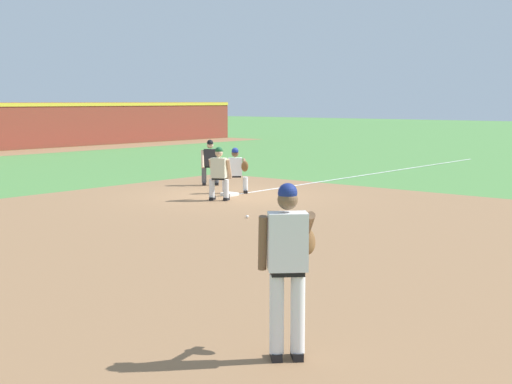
{
  "coord_description": "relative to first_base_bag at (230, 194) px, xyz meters",
  "views": [
    {
      "loc": [
        -14.97,
        -13.47,
        2.68
      ],
      "look_at": [
        -6.49,
        -6.4,
        1.27
      ],
      "focal_mm": 50.0,
      "sensor_mm": 36.0,
      "label": 1
    }
  ],
  "objects": [
    {
      "name": "umpire",
      "position": [
        1.51,
        2.18,
        0.75
      ],
      "size": [
        0.67,
        0.67,
        1.46
      ],
      "color": "black",
      "rests_on": "ground"
    },
    {
      "name": "first_baseman",
      "position": [
        0.48,
        0.18,
        0.69
      ],
      "size": [
        0.74,
        1.08,
        1.34
      ],
      "color": "black",
      "rests_on": "ground"
    },
    {
      "name": "baseball",
      "position": [
        -2.66,
        -2.93,
        -0.01
      ],
      "size": [
        0.07,
        0.07,
        0.07
      ],
      "primitive_type": "sphere",
      "color": "white",
      "rests_on": "ground"
    },
    {
      "name": "pitcher",
      "position": [
        -9.24,
        -9.13,
        1.01
      ],
      "size": [
        0.85,
        0.56,
        1.86
      ],
      "color": "black",
      "rests_on": "ground"
    },
    {
      "name": "foul_line_stripe",
      "position": [
        8.37,
        0.0,
        -0.04
      ],
      "size": [
        16.74,
        0.1,
        0.0
      ],
      "primitive_type": "cube",
      "color": "white",
      "rests_on": "ground"
    },
    {
      "name": "first_base_bag",
      "position": [
        0.0,
        0.0,
        0.0
      ],
      "size": [
        0.38,
        0.38,
        0.09
      ],
      "primitive_type": "cube",
      "color": "white",
      "rests_on": "ground"
    },
    {
      "name": "infield_dirt_patch",
      "position": [
        -4.64,
        -4.57,
        -0.04
      ],
      "size": [
        18.0,
        18.0,
        0.01
      ],
      "primitive_type": "cube",
      "color": "#936B47",
      "rests_on": "ground"
    },
    {
      "name": "baserunner",
      "position": [
        -0.9,
        -0.43,
        0.75
      ],
      "size": [
        0.6,
        0.67,
        1.46
      ],
      "color": "black",
      "rests_on": "ground"
    },
    {
      "name": "ground_plane",
      "position": [
        0.0,
        0.0,
        -0.04
      ],
      "size": [
        160.0,
        160.0,
        0.0
      ],
      "primitive_type": "plane",
      "color": "#518942"
    }
  ]
}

